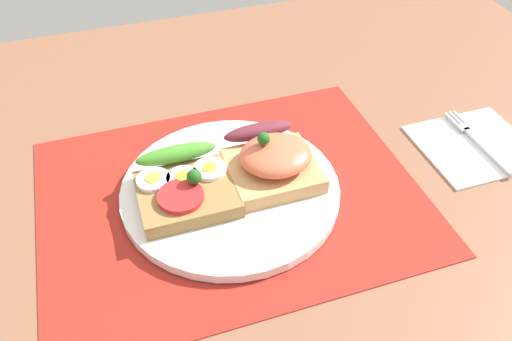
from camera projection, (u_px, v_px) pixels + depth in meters
The scene contains 7 objects.
ground_plane at pixel (231, 205), 59.41cm from camera, with size 120.00×90.00×3.20cm, color brown.
placemat at pixel (231, 195), 58.23cm from camera, with size 41.57×32.29×0.30cm, color maroon.
plate at pixel (230, 190), 57.75cm from camera, with size 24.16×24.16×1.13cm, color white.
sandwich_egg_tomato at pixel (185, 186), 55.41cm from camera, with size 10.23×10.24×3.98cm.
sandwich_salmon at pixel (272, 159), 57.63cm from camera, with size 9.71×10.38×5.80cm.
napkin at pixel (475, 145), 64.44cm from camera, with size 13.51×12.26×0.60cm, color white.
fork at pixel (476, 139), 64.55cm from camera, with size 1.62×12.64×0.32cm.
Camera 1 is at (-10.26, -39.98, 41.42)cm, focal length 36.55 mm.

